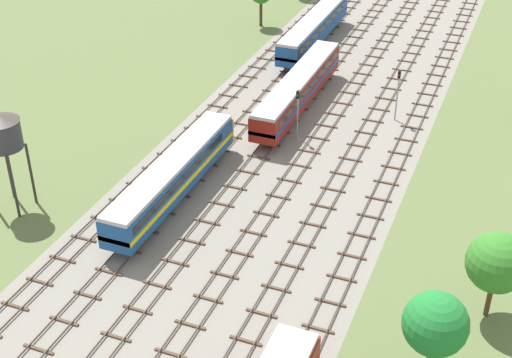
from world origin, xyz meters
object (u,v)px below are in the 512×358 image
Objects in this scene: passenger_coach_centre_left_mid at (298,88)px; passenger_coach_left_midfar at (314,27)px; signal_post_near at (398,89)px; water_tower at (2,134)px; signal_post_nearest at (298,108)px; diesel_railcar_left_near at (173,175)px.

passenger_coach_centre_left_mid and passenger_coach_left_midfar have the same top height.
water_tower is at bearing -133.24° from signal_post_near.
passenger_coach_centre_left_mid is 19.47m from passenger_coach_left_midfar.
signal_post_nearest is at bearing -137.30° from signal_post_near.
diesel_railcar_left_near is at bearing -101.17° from passenger_coach_centre_left_mid.
diesel_railcar_left_near is 3.74× the size of signal_post_nearest.
passenger_coach_left_midfar is 2.44× the size of water_tower.
passenger_coach_centre_left_mid is 32.84m from water_tower.
passenger_coach_left_midfar is at bearing 90.00° from diesel_railcar_left_near.
diesel_railcar_left_near and passenger_coach_left_midfar have the same top height.
passenger_coach_centre_left_mid is at bearing 108.27° from signal_post_nearest.
signal_post_nearest reaches higher than diesel_railcar_left_near.
water_tower is 1.53× the size of signal_post_near.
diesel_railcar_left_near is at bearing -112.90° from signal_post_nearest.
diesel_railcar_left_near is 22.07m from passenger_coach_centre_left_mid.
signal_post_nearest is 0.93× the size of signal_post_near.
diesel_railcar_left_near is at bearing 26.21° from water_tower.
passenger_coach_left_midfar is at bearing 102.68° from passenger_coach_centre_left_mid.
passenger_coach_centre_left_mid is at bearing -172.46° from signal_post_near.
passenger_coach_centre_left_mid is 2.44× the size of water_tower.
signal_post_near is at bearing -49.60° from passenger_coach_left_midfar.
passenger_coach_left_midfar is 3.74× the size of signal_post_near.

